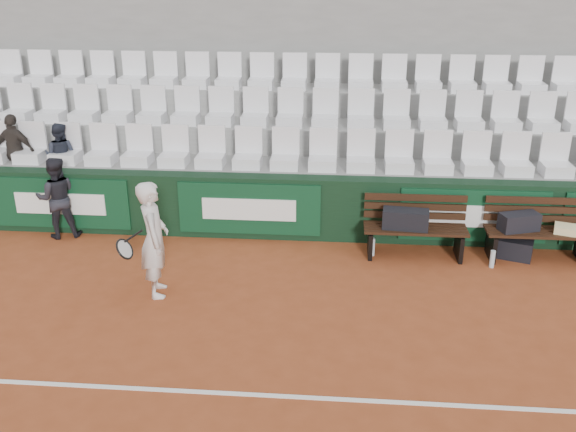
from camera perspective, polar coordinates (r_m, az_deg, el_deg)
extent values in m
plane|color=#964322|center=(6.81, -6.29, -15.38)|extent=(80.00, 80.00, 0.00)
cube|color=white|center=(6.80, -6.29, -15.35)|extent=(18.00, 0.06, 0.01)
cube|color=black|center=(10.04, -2.20, 0.85)|extent=(18.00, 0.30, 1.00)
cube|color=#0C381E|center=(10.74, -19.53, 1.08)|extent=(2.20, 0.04, 0.82)
cube|color=#0C381E|center=(9.90, -3.47, 0.63)|extent=(2.20, 0.04, 0.82)
cube|color=#0C381E|center=(10.02, 16.16, 0.02)|extent=(2.20, 0.04, 0.82)
cube|color=gray|center=(10.62, -1.80, 2.05)|extent=(18.00, 0.95, 1.00)
cube|color=gray|center=(11.45, -1.28, 4.73)|extent=(18.00, 0.95, 1.45)
cube|color=#989895|center=(12.29, -0.83, 7.04)|extent=(18.00, 0.95, 1.90)
cube|color=gray|center=(12.65, -0.58, 13.25)|extent=(18.00, 0.30, 4.40)
cube|color=white|center=(10.21, -1.97, 6.03)|extent=(11.90, 0.44, 0.63)
cube|color=white|center=(11.01, -1.42, 9.63)|extent=(11.90, 0.44, 0.63)
cube|color=white|center=(11.86, -0.94, 12.73)|extent=(11.90, 0.44, 0.63)
cube|color=black|center=(9.65, 11.17, -2.25)|extent=(1.50, 0.56, 0.45)
cube|color=black|center=(10.04, 21.24, -2.42)|extent=(1.50, 0.56, 0.45)
cube|color=black|center=(9.47, 10.40, -0.27)|extent=(0.68, 0.35, 0.28)
cube|color=black|center=(9.83, 19.85, -0.49)|extent=(0.61, 0.42, 0.26)
cube|color=beige|center=(10.02, 23.66, -1.11)|extent=(0.45, 0.38, 0.11)
cube|color=black|center=(10.00, 19.54, -2.77)|extent=(0.55, 0.43, 0.29)
cylinder|color=#AEBDC5|center=(9.59, 7.51, -2.74)|extent=(0.08, 0.08, 0.27)
cylinder|color=silver|center=(9.61, 17.70, -3.66)|extent=(0.07, 0.07, 0.26)
imported|color=silver|center=(8.38, -11.82, -2.03)|extent=(0.50, 0.64, 1.55)
torus|color=black|center=(8.56, -14.31, -2.86)|extent=(0.19, 0.30, 0.26)
cylinder|color=black|center=(8.44, -13.58, -1.75)|extent=(0.26, 0.03, 0.20)
imported|color=black|center=(10.60, -19.84, 1.53)|extent=(0.75, 0.67, 1.30)
imported|color=#2F2925|center=(11.43, -23.38, 7.51)|extent=(0.76, 0.43, 1.22)
imported|color=#212531|center=(11.11, -19.84, 7.30)|extent=(0.53, 0.42, 1.09)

